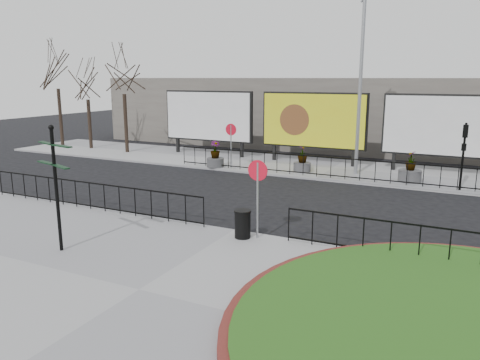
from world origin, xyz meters
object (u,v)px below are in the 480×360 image
Objects in this scene: litter_bin at (243,224)px; planter_c at (410,172)px; fingerpost_sign at (55,176)px; billboard_mid at (313,121)px; lamp_post at (361,82)px; planter_b at (302,162)px; planter_a at (215,158)px.

planter_c is at bearing 71.27° from litter_bin.
fingerpost_sign is 2.47× the size of planter_c.
fingerpost_sign is (-2.17, -16.89, -0.27)m from billboard_mid.
lamp_post reaches higher than planter_c.
lamp_post is at bearing 91.20° from fingerpost_sign.
planter_b is 5.47m from planter_c.
planter_b is at bearing -165.87° from lamp_post.
billboard_mid is at bearing 38.44° from planter_a.
billboard_mid is 1.70× the size of fingerpost_sign.
planter_c reaches higher than planter_a.
planter_c is (7.93, 14.18, -1.72)m from fingerpost_sign.
planter_b is (0.30, -2.65, -1.99)m from billboard_mid.
litter_bin is 11.47m from planter_c.
planter_b is (-2.71, -0.68, -4.22)m from lamp_post.
litter_bin is (4.25, 3.32, -1.76)m from fingerpost_sign.
fingerpost_sign is 5.67m from litter_bin.
planter_a is at bearing -175.20° from planter_c.
fingerpost_sign reaches higher than planter_c.
fingerpost_sign is 14.55m from planter_b.
billboard_mid is 4.50× the size of planter_b.
planter_c is (10.27, 0.86, -0.04)m from planter_a.
fingerpost_sign is 2.50× the size of planter_a.
planter_b is (-1.78, 10.92, 0.04)m from litter_bin.
litter_bin is at bearing 58.34° from fingerpost_sign.
billboard_mid reaches higher than planter_a.
billboard_mid is 13.88m from litter_bin.
litter_bin is 11.06m from planter_b.
planter_a reaches higher than litter_bin.
lamp_post is 15.99m from fingerpost_sign.
fingerpost_sign is 4.10× the size of litter_bin.
litter_bin is (2.08, -13.57, -2.03)m from billboard_mid.
planter_b is at bearing 100.50° from fingerpost_sign.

